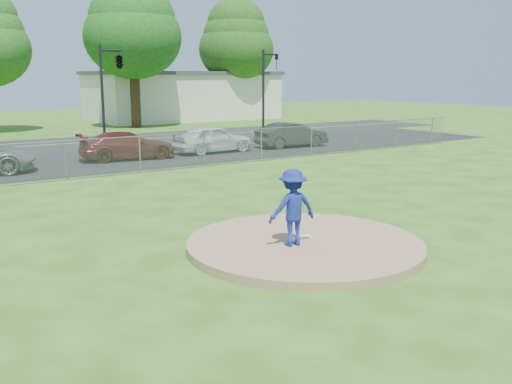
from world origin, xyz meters
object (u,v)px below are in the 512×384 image
(tree_right, at_px, (132,25))
(traffic_signal_center, at_px, (117,63))
(parked_car_charcoal, at_px, (292,135))
(commercial_building, at_px, (182,95))
(parked_car_pearl, at_px, (213,139))
(pitcher, at_px, (292,207))
(parked_car_darkred, at_px, (127,146))
(tree_far_right, at_px, (236,40))
(traffic_signal_right, at_px, (266,84))

(tree_right, distance_m, traffic_signal_center, 11.60)
(parked_car_charcoal, bearing_deg, commercial_building, -8.18)
(parked_car_pearl, bearing_deg, pitcher, 154.72)
(parked_car_darkred, height_order, parked_car_pearl, parked_car_pearl)
(tree_right, height_order, parked_car_charcoal, tree_right)
(commercial_building, relative_size, tree_far_right, 1.53)
(traffic_signal_right, bearing_deg, parked_car_pearl, -140.96)
(traffic_signal_center, distance_m, parked_car_darkred, 7.52)
(pitcher, xyz_separation_m, parked_car_charcoal, (11.83, 15.52, -0.37))
(traffic_signal_right, bearing_deg, parked_car_charcoal, -113.36)
(commercial_building, distance_m, traffic_signal_center, 20.17)
(commercial_building, height_order, parked_car_darkred, commercial_building)
(tree_far_right, relative_size, traffic_signal_center, 1.92)
(parked_car_pearl, bearing_deg, traffic_signal_right, -52.47)
(traffic_signal_center, distance_m, pitcher, 22.80)
(pitcher, height_order, parked_car_darkred, pitcher)
(tree_right, height_order, tree_far_right, tree_right)
(tree_far_right, height_order, traffic_signal_center, tree_far_right)
(tree_right, height_order, parked_car_pearl, tree_right)
(commercial_building, height_order, parked_car_pearl, commercial_building)
(commercial_building, bearing_deg, pitcher, -113.34)
(traffic_signal_right, height_order, pitcher, traffic_signal_right)
(tree_right, xyz_separation_m, traffic_signal_center, (-5.03, -10.00, -3.04))
(parked_car_darkred, height_order, parked_car_charcoal, parked_car_charcoal)
(parked_car_pearl, bearing_deg, commercial_building, -24.53)
(tree_far_right, distance_m, pitcher, 41.05)
(tree_far_right, relative_size, parked_car_pearl, 2.57)
(traffic_signal_center, relative_size, parked_car_darkred, 1.25)
(commercial_building, distance_m, traffic_signal_right, 16.14)
(tree_far_right, height_order, parked_car_pearl, tree_far_right)
(tree_far_right, xyz_separation_m, parked_car_pearl, (-13.45, -19.23, -6.34))
(parked_car_darkred, distance_m, parked_car_pearl, 4.56)
(parked_car_pearl, bearing_deg, tree_far_right, -36.47)
(commercial_building, xyz_separation_m, parked_car_pearl, (-9.45, -22.23, -1.44))
(tree_far_right, relative_size, pitcher, 6.27)
(parked_car_pearl, bearing_deg, parked_car_darkred, 86.71)
(commercial_building, distance_m, tree_right, 10.73)
(commercial_building, distance_m, parked_car_darkred, 26.20)
(pitcher, relative_size, parked_car_pearl, 0.41)
(pitcher, height_order, parked_car_pearl, pitcher)
(traffic_signal_center, distance_m, traffic_signal_right, 10.34)
(traffic_signal_center, bearing_deg, commercial_building, 53.06)
(traffic_signal_center, height_order, parked_car_charcoal, traffic_signal_center)
(tree_right, height_order, parked_car_darkred, tree_right)
(traffic_signal_right, bearing_deg, parked_car_darkred, -153.56)
(tree_right, relative_size, parked_car_pearl, 2.78)
(traffic_signal_center, xyz_separation_m, parked_car_darkred, (-1.98, -6.09, -3.95))
(parked_car_charcoal, bearing_deg, parked_car_pearl, 89.34)
(traffic_signal_right, bearing_deg, tree_right, 117.64)
(commercial_building, xyz_separation_m, parked_car_charcoal, (-4.60, -22.57, -1.47))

